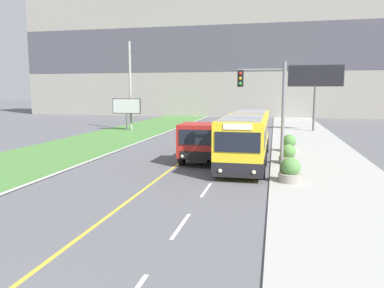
% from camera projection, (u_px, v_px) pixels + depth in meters
% --- Properties ---
extents(apartment_block_background, '(80.00, 8.04, 21.92)m').
position_uv_depth(apartment_block_background, '(244.00, 53.00, 65.70)').
color(apartment_block_background, gray).
rests_on(apartment_block_background, ground_plane).
extents(city_bus, '(2.62, 11.95, 2.98)m').
position_uv_depth(city_bus, '(246.00, 137.00, 23.41)').
color(city_bus, yellow).
rests_on(city_bus, ground_plane).
extents(dump_truck, '(2.59, 6.79, 2.47)m').
position_uv_depth(dump_truck, '(204.00, 142.00, 23.13)').
color(dump_truck, black).
rests_on(dump_truck, ground_plane).
extents(car_distant, '(1.80, 4.30, 1.45)m').
position_uv_depth(car_distant, '(227.00, 130.00, 35.76)').
color(car_distant, silver).
rests_on(car_distant, ground_plane).
extents(utility_pole_far, '(1.80, 0.28, 9.85)m').
position_uv_depth(utility_pole_far, '(130.00, 86.00, 41.99)').
color(utility_pole_far, '#9E9E99').
rests_on(utility_pole_far, ground_plane).
extents(traffic_light_mast, '(2.28, 0.32, 5.78)m').
position_uv_depth(traffic_light_mast, '(269.00, 106.00, 17.95)').
color(traffic_light_mast, slate).
rests_on(traffic_light_mast, ground_plane).
extents(billboard_large, '(5.79, 0.24, 7.19)m').
position_uv_depth(billboard_large, '(316.00, 79.00, 40.22)').
color(billboard_large, '#59595B').
rests_on(billboard_large, ground_plane).
extents(billboard_small, '(3.29, 0.24, 3.58)m').
position_uv_depth(billboard_small, '(127.00, 107.00, 41.72)').
color(billboard_small, '#59595B').
rests_on(billboard_small, ground_plane).
extents(planter_round_near, '(1.13, 1.13, 1.18)m').
position_uv_depth(planter_round_near, '(291.00, 171.00, 17.81)').
color(planter_round_near, gray).
rests_on(planter_round_near, sidewalk_right).
extents(planter_round_second, '(1.09, 1.09, 1.17)m').
position_uv_depth(planter_round_second, '(288.00, 155.00, 22.34)').
color(planter_round_second, gray).
rests_on(planter_round_second, sidewalk_right).
extents(planter_round_third, '(1.19, 1.19, 1.23)m').
position_uv_depth(planter_round_third, '(289.00, 144.00, 26.83)').
color(planter_round_third, gray).
rests_on(planter_round_third, sidewalk_right).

